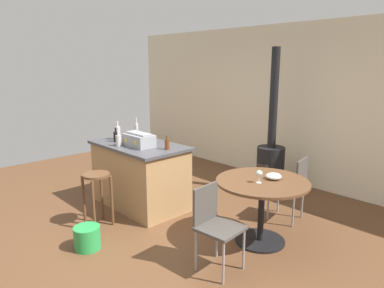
{
  "coord_description": "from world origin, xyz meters",
  "views": [
    {
      "loc": [
        3.14,
        -2.4,
        2.03
      ],
      "look_at": [
        -0.15,
        0.73,
        0.99
      ],
      "focal_mm": 32.75,
      "sensor_mm": 36.0,
      "label": 1
    }
  ],
  "objects_px": {
    "wine_glass": "(259,174)",
    "bottle_0": "(167,144)",
    "wooden_stool": "(97,188)",
    "bottle_2": "(118,140)",
    "serving_bowl": "(274,176)",
    "folding_chair_near": "(215,222)",
    "folding_chair_far": "(292,184)",
    "bottle_3": "(118,133)",
    "cup_1": "(136,137)",
    "bottle_1": "(136,130)",
    "cup_0": "(148,139)",
    "kitchen_island": "(140,175)",
    "plastic_bucket": "(87,238)",
    "wood_stove": "(271,158)",
    "toolbox": "(139,140)",
    "bottle_4": "(116,136)",
    "dining_table": "(262,195)"
  },
  "relations": [
    {
      "from": "wooden_stool",
      "to": "folding_chair_near",
      "type": "distance_m",
      "value": 1.73
    },
    {
      "from": "wood_stove",
      "to": "wine_glass",
      "type": "xyz_separation_m",
      "value": [
        0.9,
        -1.58,
        0.3
      ]
    },
    {
      "from": "bottle_1",
      "to": "folding_chair_far",
      "type": "bearing_deg",
      "value": 23.19
    },
    {
      "from": "folding_chair_far",
      "to": "serving_bowl",
      "type": "xyz_separation_m",
      "value": [
        0.12,
        -0.63,
        0.28
      ]
    },
    {
      "from": "folding_chair_near",
      "to": "serving_bowl",
      "type": "distance_m",
      "value": 0.96
    },
    {
      "from": "bottle_2",
      "to": "cup_1",
      "type": "height_order",
      "value": "bottle_2"
    },
    {
      "from": "bottle_0",
      "to": "serving_bowl",
      "type": "distance_m",
      "value": 1.47
    },
    {
      "from": "dining_table",
      "to": "folding_chair_near",
      "type": "distance_m",
      "value": 0.79
    },
    {
      "from": "wooden_stool",
      "to": "bottle_2",
      "type": "bearing_deg",
      "value": 117.31
    },
    {
      "from": "folding_chair_near",
      "to": "wood_stove",
      "type": "height_order",
      "value": "wood_stove"
    },
    {
      "from": "bottle_1",
      "to": "bottle_2",
      "type": "distance_m",
      "value": 0.55
    },
    {
      "from": "bottle_1",
      "to": "bottle_2",
      "type": "height_order",
      "value": "bottle_1"
    },
    {
      "from": "folding_chair_near",
      "to": "folding_chair_far",
      "type": "height_order",
      "value": "folding_chair_far"
    },
    {
      "from": "toolbox",
      "to": "cup_1",
      "type": "height_order",
      "value": "toolbox"
    },
    {
      "from": "bottle_1",
      "to": "bottle_2",
      "type": "bearing_deg",
      "value": -61.73
    },
    {
      "from": "folding_chair_far",
      "to": "bottle_3",
      "type": "xyz_separation_m",
      "value": [
        -2.27,
        -1.18,
        0.52
      ]
    },
    {
      "from": "bottle_3",
      "to": "serving_bowl",
      "type": "xyz_separation_m",
      "value": [
        2.39,
        0.55,
        -0.24
      ]
    },
    {
      "from": "toolbox",
      "to": "wooden_stool",
      "type": "bearing_deg",
      "value": -86.34
    },
    {
      "from": "wood_stove",
      "to": "bottle_1",
      "type": "height_order",
      "value": "wood_stove"
    },
    {
      "from": "wood_stove",
      "to": "cup_0",
      "type": "distance_m",
      "value": 2.0
    },
    {
      "from": "kitchen_island",
      "to": "bottle_2",
      "type": "height_order",
      "value": "bottle_2"
    },
    {
      "from": "kitchen_island",
      "to": "wood_stove",
      "type": "bearing_deg",
      "value": 62.03
    },
    {
      "from": "bottle_3",
      "to": "bottle_4",
      "type": "xyz_separation_m",
      "value": [
        0.12,
        -0.11,
        -0.03
      ]
    },
    {
      "from": "bottle_2",
      "to": "bottle_4",
      "type": "relative_size",
      "value": 1.02
    },
    {
      "from": "wooden_stool",
      "to": "dining_table",
      "type": "bearing_deg",
      "value": 33.98
    },
    {
      "from": "toolbox",
      "to": "plastic_bucket",
      "type": "relative_size",
      "value": 1.48
    },
    {
      "from": "bottle_1",
      "to": "cup_0",
      "type": "distance_m",
      "value": 0.32
    },
    {
      "from": "kitchen_island",
      "to": "cup_0",
      "type": "distance_m",
      "value": 0.54
    },
    {
      "from": "bottle_3",
      "to": "plastic_bucket",
      "type": "distance_m",
      "value": 1.8
    },
    {
      "from": "folding_chair_near",
      "to": "cup_1",
      "type": "xyz_separation_m",
      "value": [
        -2.08,
        0.53,
        0.46
      ]
    },
    {
      "from": "bottle_3",
      "to": "plastic_bucket",
      "type": "xyz_separation_m",
      "value": [
        1.09,
        -1.12,
        -0.9
      ]
    },
    {
      "from": "bottle_3",
      "to": "serving_bowl",
      "type": "height_order",
      "value": "bottle_3"
    },
    {
      "from": "folding_chair_far",
      "to": "folding_chair_near",
      "type": "bearing_deg",
      "value": -87.78
    },
    {
      "from": "wooden_stool",
      "to": "bottle_4",
      "type": "xyz_separation_m",
      "value": [
        -0.52,
        0.62,
        0.5
      ]
    },
    {
      "from": "wine_glass",
      "to": "wooden_stool",
      "type": "bearing_deg",
      "value": -148.57
    },
    {
      "from": "kitchen_island",
      "to": "toolbox",
      "type": "height_order",
      "value": "toolbox"
    },
    {
      "from": "folding_chair_far",
      "to": "bottle_1",
      "type": "xyz_separation_m",
      "value": [
        -2.15,
        -0.92,
        0.54
      ]
    },
    {
      "from": "folding_chair_far",
      "to": "bottle_1",
      "type": "bearing_deg",
      "value": -156.81
    },
    {
      "from": "folding_chair_near",
      "to": "bottle_4",
      "type": "bearing_deg",
      "value": 173.26
    },
    {
      "from": "cup_0",
      "to": "folding_chair_near",
      "type": "bearing_deg",
      "value": -17.68
    },
    {
      "from": "wine_glass",
      "to": "folding_chair_near",
      "type": "bearing_deg",
      "value": -92.05
    },
    {
      "from": "bottle_1",
      "to": "wine_glass",
      "type": "height_order",
      "value": "bottle_1"
    },
    {
      "from": "bottle_1",
      "to": "cup_1",
      "type": "relative_size",
      "value": 2.71
    },
    {
      "from": "folding_chair_near",
      "to": "bottle_1",
      "type": "distance_m",
      "value": 2.36
    },
    {
      "from": "kitchen_island",
      "to": "folding_chair_far",
      "type": "distance_m",
      "value": 2.12
    },
    {
      "from": "folding_chair_near",
      "to": "cup_0",
      "type": "distance_m",
      "value": 2.05
    },
    {
      "from": "dining_table",
      "to": "bottle_4",
      "type": "bearing_deg",
      "value": -166.8
    },
    {
      "from": "wine_glass",
      "to": "bottle_0",
      "type": "bearing_deg",
      "value": -172.15
    },
    {
      "from": "wooden_stool",
      "to": "bottle_3",
      "type": "distance_m",
      "value": 1.1
    },
    {
      "from": "bottle_3",
      "to": "cup_1",
      "type": "bearing_deg",
      "value": 33.13
    }
  ]
}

